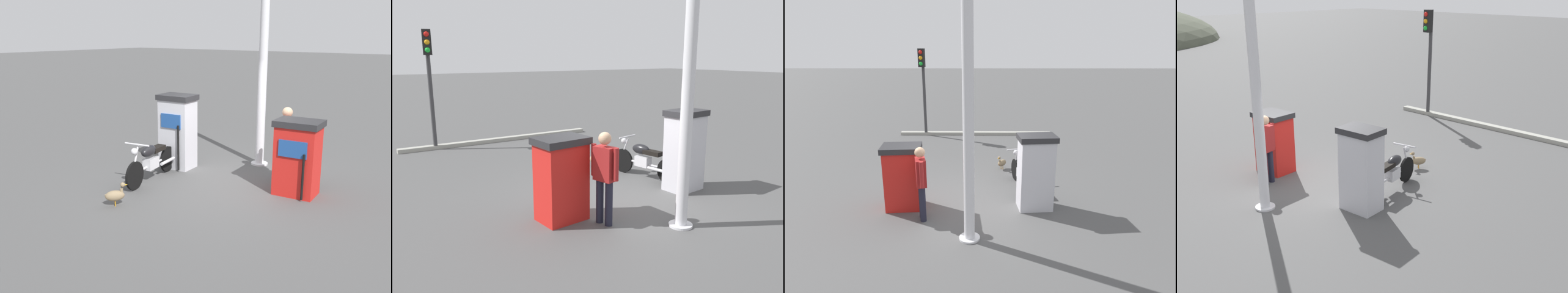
# 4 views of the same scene
# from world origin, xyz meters

# --- Properties ---
(ground_plane) EXTENTS (120.00, 120.00, 0.00)m
(ground_plane) POSITION_xyz_m (0.00, 0.00, 0.00)
(ground_plane) COLOR #4C4C4C
(fuel_pump_near) EXTENTS (0.66, 0.87, 1.72)m
(fuel_pump_near) POSITION_xyz_m (-0.29, -1.49, 0.87)
(fuel_pump_near) COLOR silver
(fuel_pump_near) RESTS_ON ground
(fuel_pump_far) EXTENTS (0.72, 0.92, 1.48)m
(fuel_pump_far) POSITION_xyz_m (-0.29, 1.49, 0.75)
(fuel_pump_far) COLOR red
(fuel_pump_far) RESTS_ON ground
(motorcycle_near_pump) EXTENTS (1.90, 0.59, 0.93)m
(motorcycle_near_pump) POSITION_xyz_m (0.81, -1.32, 0.46)
(motorcycle_near_pump) COLOR black
(motorcycle_near_pump) RESTS_ON ground
(attendant_person) EXTENTS (0.57, 0.29, 1.60)m
(attendant_person) POSITION_xyz_m (-0.85, 0.97, 0.91)
(attendant_person) COLOR #1E1E2D
(attendant_person) RESTS_ON ground
(wandering_duck) EXTENTS (0.40, 0.36, 0.44)m
(wandering_duck) POSITION_xyz_m (2.27, -0.88, 0.21)
(wandering_duck) COLOR #847051
(wandering_duck) RESTS_ON ground
(roadside_traffic_light) EXTENTS (0.39, 0.27, 3.55)m
(roadside_traffic_light) POSITION_xyz_m (6.41, 2.13, 2.43)
(roadside_traffic_light) COLOR #38383A
(roadside_traffic_light) RESTS_ON ground
(canopy_support_pole) EXTENTS (0.40, 0.40, 4.33)m
(canopy_support_pole) POSITION_xyz_m (-1.63, -0.05, 2.09)
(canopy_support_pole) COLOR silver
(canopy_support_pole) RESTS_ON ground
(road_edge_kerb) EXTENTS (0.25, 6.38, 0.12)m
(road_edge_kerb) POSITION_xyz_m (6.54, 0.00, 0.06)
(road_edge_kerb) COLOR #9E9E93
(road_edge_kerb) RESTS_ON ground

